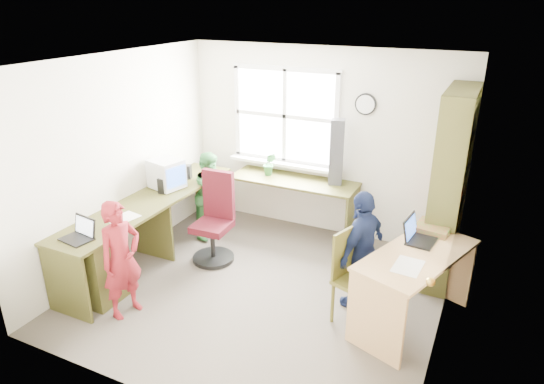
{
  "coord_description": "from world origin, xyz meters",
  "views": [
    {
      "loc": [
        2.01,
        -3.96,
        2.94
      ],
      "look_at": [
        0.0,
        0.25,
        1.05
      ],
      "focal_mm": 32.0,
      "sensor_mm": 36.0,
      "label": 1
    }
  ],
  "objects_px": {
    "bookshelf": "(449,192)",
    "person_navy": "(362,250)",
    "potted_plant": "(270,164)",
    "crt_monitor": "(166,174)",
    "right_desk": "(415,273)",
    "cd_tower": "(337,152)",
    "l_desk": "(144,239)",
    "swivel_chair": "(215,223)",
    "person_green": "(212,195)",
    "person_red": "(121,259)",
    "wooden_chair": "(354,273)",
    "laptop_left": "(80,234)",
    "laptop_right": "(417,235)"
  },
  "relations": [
    {
      "from": "person_red",
      "to": "crt_monitor",
      "type": "bearing_deg",
      "value": 32.21
    },
    {
      "from": "laptop_right",
      "to": "wooden_chair",
      "type": "bearing_deg",
      "value": 140.06
    },
    {
      "from": "potted_plant",
      "to": "person_navy",
      "type": "relative_size",
      "value": 0.25
    },
    {
      "from": "laptop_left",
      "to": "potted_plant",
      "type": "distance_m",
      "value": 2.57
    },
    {
      "from": "l_desk",
      "to": "swivel_chair",
      "type": "relative_size",
      "value": 2.76
    },
    {
      "from": "laptop_right",
      "to": "potted_plant",
      "type": "height_order",
      "value": "potted_plant"
    },
    {
      "from": "l_desk",
      "to": "person_red",
      "type": "bearing_deg",
      "value": -67.37
    },
    {
      "from": "crt_monitor",
      "to": "wooden_chair",
      "type": "bearing_deg",
      "value": 1.93
    },
    {
      "from": "right_desk",
      "to": "person_navy",
      "type": "xyz_separation_m",
      "value": [
        -0.54,
        0.09,
        0.07
      ]
    },
    {
      "from": "swivel_chair",
      "to": "crt_monitor",
      "type": "height_order",
      "value": "crt_monitor"
    },
    {
      "from": "swivel_chair",
      "to": "person_red",
      "type": "relative_size",
      "value": 0.89
    },
    {
      "from": "l_desk",
      "to": "person_green",
      "type": "height_order",
      "value": "person_green"
    },
    {
      "from": "bookshelf",
      "to": "person_navy",
      "type": "relative_size",
      "value": 1.69
    },
    {
      "from": "potted_plant",
      "to": "person_navy",
      "type": "height_order",
      "value": "person_navy"
    },
    {
      "from": "right_desk",
      "to": "person_green",
      "type": "height_order",
      "value": "person_green"
    },
    {
      "from": "person_green",
      "to": "potted_plant",
      "type": "bearing_deg",
      "value": -49.37
    },
    {
      "from": "laptop_right",
      "to": "cd_tower",
      "type": "xyz_separation_m",
      "value": [
        -1.21,
        1.13,
        0.35
      ]
    },
    {
      "from": "wooden_chair",
      "to": "swivel_chair",
      "type": "bearing_deg",
      "value": -175.21
    },
    {
      "from": "cd_tower",
      "to": "person_navy",
      "type": "distance_m",
      "value": 1.58
    },
    {
      "from": "bookshelf",
      "to": "swivel_chair",
      "type": "relative_size",
      "value": 1.97
    },
    {
      "from": "person_navy",
      "to": "right_desk",
      "type": "bearing_deg",
      "value": 95.27
    },
    {
      "from": "wooden_chair",
      "to": "laptop_left",
      "type": "relative_size",
      "value": 2.82
    },
    {
      "from": "swivel_chair",
      "to": "wooden_chair",
      "type": "xyz_separation_m",
      "value": [
        1.83,
        -0.46,
        0.05
      ]
    },
    {
      "from": "l_desk",
      "to": "laptop_left",
      "type": "distance_m",
      "value": 0.79
    },
    {
      "from": "wooden_chair",
      "to": "person_green",
      "type": "bearing_deg",
      "value": 175.22
    },
    {
      "from": "person_green",
      "to": "wooden_chair",
      "type": "bearing_deg",
      "value": -116.81
    },
    {
      "from": "right_desk",
      "to": "cd_tower",
      "type": "relative_size",
      "value": 1.75
    },
    {
      "from": "laptop_left",
      "to": "person_green",
      "type": "distance_m",
      "value": 1.91
    },
    {
      "from": "bookshelf",
      "to": "person_navy",
      "type": "distance_m",
      "value": 1.23
    },
    {
      "from": "swivel_chair",
      "to": "person_red",
      "type": "distance_m",
      "value": 1.35
    },
    {
      "from": "bookshelf",
      "to": "person_green",
      "type": "xyz_separation_m",
      "value": [
        -2.83,
        -0.28,
        -0.43
      ]
    },
    {
      "from": "bookshelf",
      "to": "wooden_chair",
      "type": "bearing_deg",
      "value": -117.28
    },
    {
      "from": "laptop_left",
      "to": "potted_plant",
      "type": "relative_size",
      "value": 1.09
    },
    {
      "from": "right_desk",
      "to": "person_red",
      "type": "bearing_deg",
      "value": -138.38
    },
    {
      "from": "l_desk",
      "to": "laptop_right",
      "type": "xyz_separation_m",
      "value": [
        2.79,
        0.67,
        0.36
      ]
    },
    {
      "from": "swivel_chair",
      "to": "person_green",
      "type": "height_order",
      "value": "person_green"
    },
    {
      "from": "right_desk",
      "to": "wooden_chair",
      "type": "relative_size",
      "value": 1.54
    },
    {
      "from": "potted_plant",
      "to": "crt_monitor",
      "type": "bearing_deg",
      "value": -134.06
    },
    {
      "from": "laptop_left",
      "to": "laptop_right",
      "type": "relative_size",
      "value": 0.91
    },
    {
      "from": "right_desk",
      "to": "person_green",
      "type": "bearing_deg",
      "value": -176.47
    },
    {
      "from": "l_desk",
      "to": "person_navy",
      "type": "bearing_deg",
      "value": 12.16
    },
    {
      "from": "l_desk",
      "to": "potted_plant",
      "type": "distance_m",
      "value": 1.92
    },
    {
      "from": "cd_tower",
      "to": "potted_plant",
      "type": "bearing_deg",
      "value": 169.93
    },
    {
      "from": "person_red",
      "to": "person_green",
      "type": "xyz_separation_m",
      "value": [
        -0.13,
        1.82,
        -0.03
      ]
    },
    {
      "from": "l_desk",
      "to": "person_navy",
      "type": "distance_m",
      "value": 2.36
    },
    {
      "from": "wooden_chair",
      "to": "crt_monitor",
      "type": "distance_m",
      "value": 2.64
    },
    {
      "from": "bookshelf",
      "to": "swivel_chair",
      "type": "bearing_deg",
      "value": -162.43
    },
    {
      "from": "person_navy",
      "to": "swivel_chair",
      "type": "bearing_deg",
      "value": -81.44
    },
    {
      "from": "crt_monitor",
      "to": "person_navy",
      "type": "bearing_deg",
      "value": 7.89
    },
    {
      "from": "bookshelf",
      "to": "swivel_chair",
      "type": "xyz_separation_m",
      "value": [
        -2.47,
        -0.78,
        -0.54
      ]
    }
  ]
}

